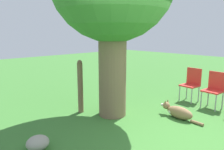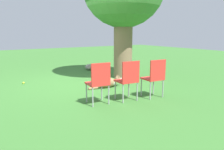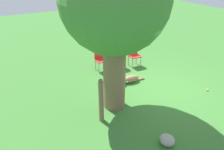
{
  "view_description": "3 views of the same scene",
  "coord_description": "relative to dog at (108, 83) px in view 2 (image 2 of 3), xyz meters",
  "views": [
    {
      "loc": [
        -3.44,
        -1.96,
        1.92
      ],
      "look_at": [
        -0.07,
        1.56,
        0.97
      ],
      "focal_mm": 35.0,
      "sensor_mm": 36.0,
      "label": 1
    },
    {
      "loc": [
        6.09,
        -2.82,
        1.57
      ],
      "look_at": [
        1.05,
        0.44,
        0.38
      ],
      "focal_mm": 35.0,
      "sensor_mm": 36.0,
      "label": 2
    },
    {
      "loc": [
        -4.74,
        4.34,
        3.87
      ],
      "look_at": [
        -0.04,
        1.67,
        1.06
      ],
      "focal_mm": 35.0,
      "sensor_mm": 36.0,
      "label": 3
    }
  ],
  "objects": [
    {
      "name": "garden_rock",
      "position": [
        -2.93,
        0.89,
        -0.02
      ],
      "size": [
        0.38,
        0.35,
        0.24
      ],
      "color": "gray",
      "rests_on": "ground_plane"
    },
    {
      "name": "ground_plane",
      "position": [
        -0.91,
        -0.41,
        -0.14
      ],
      "size": [
        30.0,
        30.0,
        0.0
      ],
      "primitive_type": "plane",
      "color": "#38702D"
    },
    {
      "name": "fence_post",
      "position": [
        -1.37,
        1.83,
        0.51
      ],
      "size": [
        0.13,
        0.13,
        1.29
      ],
      "color": "brown",
      "rests_on": "ground_plane"
    },
    {
      "name": "tennis_ball",
      "position": [
        -1.77,
        -1.97,
        -0.11
      ],
      "size": [
        0.07,
        0.07,
        0.07
      ],
      "color": "#CCE033",
      "rests_on": "ground_plane"
    },
    {
      "name": "dog",
      "position": [
        0.0,
        0.0,
        0.0
      ],
      "size": [
        0.3,
        1.08,
        0.35
      ],
      "rotation": [
        0.0,
        0.0,
        1.5
      ],
      "color": "olive",
      "rests_on": "ground_plane"
    },
    {
      "name": "red_chair_0",
      "position": [
        1.16,
        -0.97,
        0.4
      ],
      "size": [
        0.46,
        0.47,
        0.93
      ],
      "rotation": [
        0.0,
        0.0,
        3.05
      ],
      "color": "red",
      "rests_on": "ground_plane"
    },
    {
      "name": "red_chair_2",
      "position": [
        1.44,
        0.41,
        0.4
      ],
      "size": [
        0.46,
        0.47,
        0.93
      ],
      "rotation": [
        0.0,
        0.0,
        3.05
      ],
      "color": "red",
      "rests_on": "ground_plane"
    },
    {
      "name": "red_chair_1",
      "position": [
        1.3,
        -0.28,
        0.4
      ],
      "size": [
        0.46,
        0.47,
        0.93
      ],
      "rotation": [
        0.0,
        0.0,
        3.05
      ],
      "color": "red",
      "rests_on": "ground_plane"
    }
  ]
}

